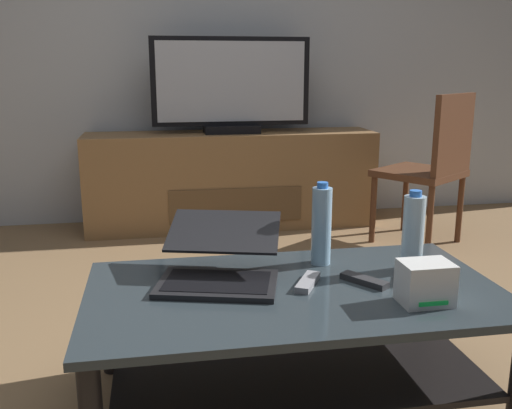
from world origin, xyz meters
The scene contains 13 objects.
ground_plane centered at (0.00, 0.00, 0.00)m, with size 7.68×7.68×0.00m, color olive.
back_wall centered at (0.00, 2.29, 1.40)m, with size 6.40×0.12×2.80m, color silver.
coffee_table centered at (0.05, -0.17, 0.28)m, with size 1.29×0.71×0.40m.
media_cabinet centered at (0.15, 1.97, 0.32)m, with size 1.93×0.42×0.64m.
television centered at (0.15, 1.95, 0.93)m, with size 1.03×0.20×0.61m.
dining_chair centered at (1.27, 1.32, 0.51)m, with size 0.61×0.61×0.92m.
laptop centered at (-0.16, -0.05, 0.46)m, with size 0.46×0.48×0.18m.
router_box centered at (0.40, -0.35, 0.46)m, with size 0.15×0.11×0.13m.
water_bottle_near centered at (0.20, 0.04, 0.54)m, with size 0.07×0.07×0.29m.
water_bottle_far centered at (0.48, -0.08, 0.53)m, with size 0.07×0.07×0.28m.
cell_phone centered at (0.42, -0.17, 0.40)m, with size 0.07×0.14×0.01m, color black.
tv_remote centered at (0.10, -0.15, 0.41)m, with size 0.04×0.16×0.02m, color #99999E.
soundbar_remote centered at (0.28, -0.17, 0.41)m, with size 0.04×0.16×0.02m, color #2D2D30.
Camera 1 is at (-0.36, -1.79, 1.07)m, focal length 39.99 mm.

